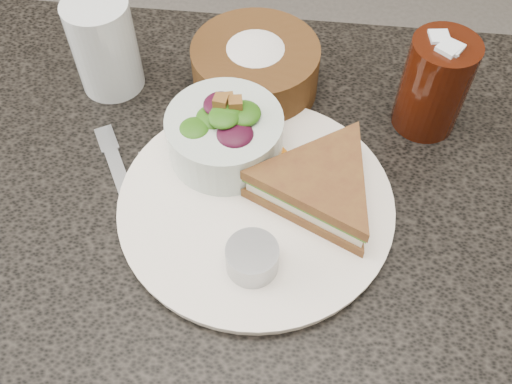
{
  "coord_description": "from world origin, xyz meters",
  "views": [
    {
      "loc": [
        0.05,
        -0.36,
        1.29
      ],
      "look_at": [
        0.0,
        0.01,
        0.78
      ],
      "focal_mm": 40.0,
      "sensor_mm": 36.0,
      "label": 1
    }
  ],
  "objects_px": {
    "dining_table": "(253,336)",
    "water_glass": "(105,46)",
    "dinner_plate": "(256,204)",
    "salad_bowl": "(225,130)",
    "sandwich": "(320,186)",
    "dressing_ramekin": "(252,258)",
    "bread_basket": "(255,62)",
    "cola_glass": "(435,81)"
  },
  "relations": [
    {
      "from": "dining_table",
      "to": "sandwich",
      "type": "distance_m",
      "value": 0.42
    },
    {
      "from": "dinner_plate",
      "to": "bread_basket",
      "type": "xyz_separation_m",
      "value": [
        -0.02,
        0.19,
        0.04
      ]
    },
    {
      "from": "dining_table",
      "to": "salad_bowl",
      "type": "xyz_separation_m",
      "value": [
        -0.04,
        0.07,
        0.43
      ]
    },
    {
      "from": "cola_glass",
      "to": "water_glass",
      "type": "height_order",
      "value": "cola_glass"
    },
    {
      "from": "bread_basket",
      "to": "salad_bowl",
      "type": "bearing_deg",
      "value": -99.68
    },
    {
      "from": "dining_table",
      "to": "salad_bowl",
      "type": "relative_size",
      "value": 7.41
    },
    {
      "from": "dining_table",
      "to": "dressing_ramekin",
      "type": "xyz_separation_m",
      "value": [
        0.01,
        -0.08,
        0.4
      ]
    },
    {
      "from": "water_glass",
      "to": "dressing_ramekin",
      "type": "bearing_deg",
      "value": -50.23
    },
    {
      "from": "sandwich",
      "to": "salad_bowl",
      "type": "distance_m",
      "value": 0.13
    },
    {
      "from": "salad_bowl",
      "to": "cola_glass",
      "type": "relative_size",
      "value": 0.99
    },
    {
      "from": "salad_bowl",
      "to": "bread_basket",
      "type": "height_order",
      "value": "bread_basket"
    },
    {
      "from": "dining_table",
      "to": "sandwich",
      "type": "bearing_deg",
      "value": 13.62
    },
    {
      "from": "dinner_plate",
      "to": "salad_bowl",
      "type": "bearing_deg",
      "value": 123.12
    },
    {
      "from": "dinner_plate",
      "to": "salad_bowl",
      "type": "relative_size",
      "value": 2.27
    },
    {
      "from": "sandwich",
      "to": "cola_glass",
      "type": "height_order",
      "value": "cola_glass"
    },
    {
      "from": "dinner_plate",
      "to": "salad_bowl",
      "type": "xyz_separation_m",
      "value": [
        -0.04,
        0.07,
        0.05
      ]
    },
    {
      "from": "dinner_plate",
      "to": "dining_table",
      "type": "bearing_deg",
      "value": -116.45
    },
    {
      "from": "sandwich",
      "to": "dressing_ramekin",
      "type": "height_order",
      "value": "sandwich"
    },
    {
      "from": "cola_glass",
      "to": "salad_bowl",
      "type": "bearing_deg",
      "value": -159.38
    },
    {
      "from": "sandwich",
      "to": "dressing_ramekin",
      "type": "xyz_separation_m",
      "value": [
        -0.06,
        -0.09,
        -0.01
      ]
    },
    {
      "from": "dining_table",
      "to": "salad_bowl",
      "type": "height_order",
      "value": "salad_bowl"
    },
    {
      "from": "dinner_plate",
      "to": "bread_basket",
      "type": "relative_size",
      "value": 1.88
    },
    {
      "from": "sandwich",
      "to": "water_glass",
      "type": "distance_m",
      "value": 0.33
    },
    {
      "from": "dinner_plate",
      "to": "water_glass",
      "type": "xyz_separation_m",
      "value": [
        -0.21,
        0.18,
        0.06
      ]
    },
    {
      "from": "sandwich",
      "to": "water_glass",
      "type": "bearing_deg",
      "value": 174.45
    },
    {
      "from": "dressing_ramekin",
      "to": "bread_basket",
      "type": "xyz_separation_m",
      "value": [
        -0.03,
        0.27,
        0.02
      ]
    },
    {
      "from": "dressing_ramekin",
      "to": "cola_glass",
      "type": "xyz_separation_m",
      "value": [
        0.19,
        0.24,
        0.04
      ]
    },
    {
      "from": "dining_table",
      "to": "cola_glass",
      "type": "height_order",
      "value": "cola_glass"
    },
    {
      "from": "dining_table",
      "to": "water_glass",
      "type": "relative_size",
      "value": 8.04
    },
    {
      "from": "bread_basket",
      "to": "water_glass",
      "type": "relative_size",
      "value": 1.31
    },
    {
      "from": "salad_bowl",
      "to": "cola_glass",
      "type": "distance_m",
      "value": 0.26
    },
    {
      "from": "dining_table",
      "to": "dinner_plate",
      "type": "bearing_deg",
      "value": 63.55
    },
    {
      "from": "sandwich",
      "to": "bread_basket",
      "type": "xyz_separation_m",
      "value": [
        -0.09,
        0.18,
        0.01
      ]
    },
    {
      "from": "salad_bowl",
      "to": "bread_basket",
      "type": "relative_size",
      "value": 0.83
    },
    {
      "from": "dinner_plate",
      "to": "sandwich",
      "type": "xyz_separation_m",
      "value": [
        0.07,
        0.01,
        0.03
      ]
    },
    {
      "from": "cola_glass",
      "to": "dinner_plate",
      "type": "bearing_deg",
      "value": -141.21
    },
    {
      "from": "bread_basket",
      "to": "cola_glass",
      "type": "height_order",
      "value": "cola_glass"
    },
    {
      "from": "dinner_plate",
      "to": "water_glass",
      "type": "relative_size",
      "value": 2.47
    },
    {
      "from": "bread_basket",
      "to": "dressing_ramekin",
      "type": "bearing_deg",
      "value": -84.1
    },
    {
      "from": "water_glass",
      "to": "sandwich",
      "type": "bearing_deg",
      "value": -30.94
    },
    {
      "from": "bread_basket",
      "to": "cola_glass",
      "type": "distance_m",
      "value": 0.22
    },
    {
      "from": "salad_bowl",
      "to": "dressing_ramekin",
      "type": "relative_size",
      "value": 2.47
    }
  ]
}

